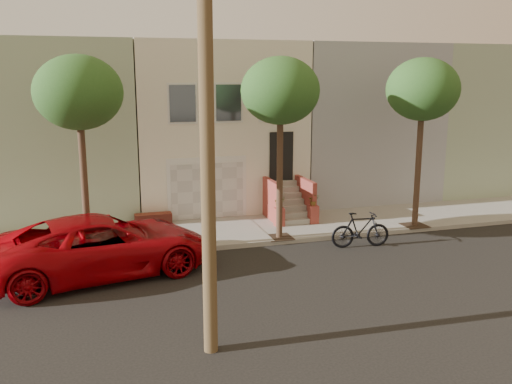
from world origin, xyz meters
name	(u,v)px	position (x,y,z in m)	size (l,w,h in m)	color
ground	(290,283)	(0.00, 0.00, 0.00)	(90.00, 90.00, 0.00)	black
sidewalk	(241,231)	(0.00, 5.35, 0.07)	(40.00, 3.70, 0.15)	gray
house_row	(208,123)	(0.00, 11.19, 3.64)	(33.10, 11.70, 7.00)	beige
tree_left	(78,94)	(-5.50, 3.90, 5.26)	(2.70, 2.57, 6.30)	#2D2116
tree_mid	(280,92)	(1.00, 3.90, 5.26)	(2.70, 2.57, 6.30)	#2D2116
tree_right	(423,90)	(6.50, 3.90, 5.26)	(2.70, 2.57, 6.30)	#2D2116
pickup_truck	(103,246)	(-5.08, 2.26, 0.89)	(2.97, 6.44, 1.79)	#9F040B
motorcycle	(361,230)	(3.46, 2.48, 0.62)	(0.58, 2.06, 1.24)	black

